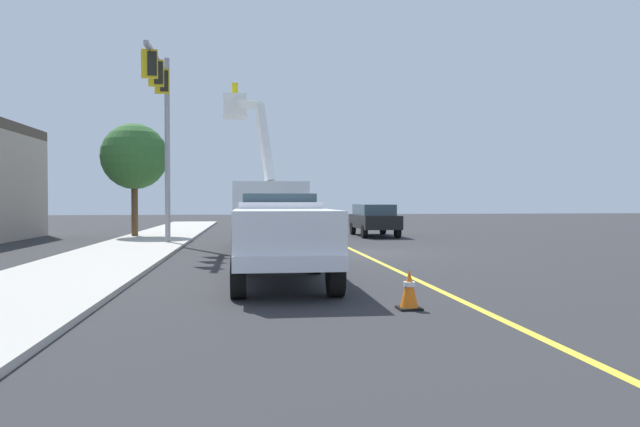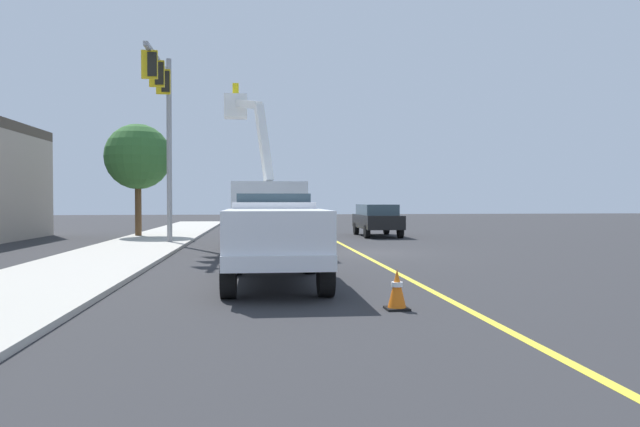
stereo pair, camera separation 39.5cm
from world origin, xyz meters
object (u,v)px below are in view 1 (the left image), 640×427
(utility_bucket_truck, at_px, (267,208))
(traffic_cone_leading, at_px, (409,289))
(passing_minivan, at_px, (374,218))
(traffic_signal_mast, at_px, (162,108))
(traffic_cone_mid_front, at_px, (303,233))
(service_pickup_truck, at_px, (282,235))

(utility_bucket_truck, relative_size, traffic_cone_leading, 11.68)
(passing_minivan, height_order, traffic_signal_mast, traffic_signal_mast)
(utility_bucket_truck, relative_size, traffic_signal_mast, 1.04)
(passing_minivan, xyz_separation_m, traffic_cone_mid_front, (-4.02, 4.28, -0.54))
(passing_minivan, height_order, traffic_cone_mid_front, passing_minivan)
(service_pickup_truck, xyz_separation_m, traffic_cone_leading, (-3.37, -1.92, -0.77))
(utility_bucket_truck, distance_m, passing_minivan, 9.81)
(traffic_cone_leading, bearing_deg, service_pickup_truck, 29.69)
(service_pickup_truck, xyz_separation_m, traffic_cone_mid_front, (13.31, -2.11, -0.68))
(passing_minivan, distance_m, traffic_signal_mast, 12.84)
(traffic_cone_leading, height_order, traffic_signal_mast, traffic_signal_mast)
(passing_minivan, bearing_deg, service_pickup_truck, 159.76)
(utility_bucket_truck, height_order, traffic_signal_mast, traffic_signal_mast)
(traffic_cone_leading, bearing_deg, traffic_signal_mast, 21.73)
(traffic_cone_leading, distance_m, traffic_signal_mast, 16.40)
(utility_bucket_truck, bearing_deg, traffic_cone_mid_front, -27.33)
(service_pickup_truck, relative_size, traffic_cone_leading, 7.99)
(traffic_cone_mid_front, xyz_separation_m, traffic_signal_mast, (-2.24, 5.95, 5.15))
(service_pickup_truck, bearing_deg, traffic_cone_leading, -150.31)
(utility_bucket_truck, relative_size, passing_minivan, 1.70)
(service_pickup_truck, bearing_deg, passing_minivan, -20.24)
(traffic_cone_mid_front, bearing_deg, traffic_signal_mast, 110.64)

